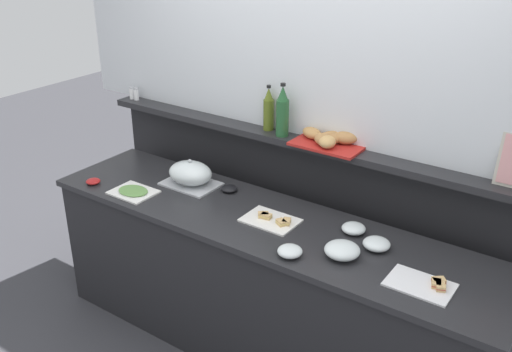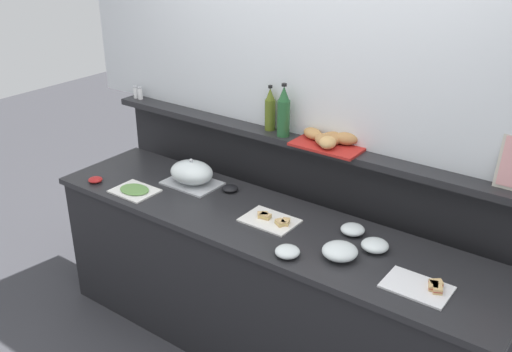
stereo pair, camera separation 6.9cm
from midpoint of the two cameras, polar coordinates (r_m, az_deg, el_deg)
ground_plane at (r=4.08m, az=5.06°, el=-11.88°), size 12.00×12.00×0.00m
buffet_counter at (r=3.40m, az=0.15°, el=-10.85°), size 2.71×0.66×0.89m
back_ledge_unit at (r=3.66m, az=4.68°, el=-4.54°), size 2.98×0.22×1.22m
upper_wall_panel at (r=3.26m, az=5.69°, el=15.48°), size 3.58×0.08×1.38m
sandwich_platter_front at (r=2.74m, az=15.55°, el=-10.27°), size 0.29×0.20×0.04m
sandwich_platter_rear at (r=3.15m, az=0.90°, el=-4.35°), size 0.30×0.21×0.04m
cold_cuts_platter at (r=3.54m, az=-12.55°, el=-1.52°), size 0.26×0.21×0.02m
serving_cloche at (r=3.56m, az=-7.03°, el=0.19°), size 0.34×0.24×0.17m
glass_bowl_large at (r=3.07m, az=8.97°, el=-5.16°), size 0.13×0.13×0.05m
glass_bowl_medium at (r=2.86m, az=7.80°, el=-7.31°), size 0.18×0.18×0.07m
glass_bowl_small at (r=2.85m, az=2.66°, el=-7.46°), size 0.12×0.12×0.05m
glass_bowl_extra at (r=2.95m, az=11.14°, el=-6.63°), size 0.14×0.14×0.06m
condiment_bowl_cream at (r=3.48m, az=-3.22°, el=-1.26°), size 0.10×0.10×0.03m
condiment_bowl_dark at (r=3.72m, az=-16.27°, el=-0.51°), size 0.09×0.09×0.03m
olive_oil_bottle at (r=3.48m, az=0.68°, el=6.52°), size 0.06×0.06×0.28m
wine_bottle_green at (r=3.38m, az=2.04°, el=6.28°), size 0.08×0.08×0.32m
salt_shaker at (r=4.21m, az=-12.61°, el=8.00°), size 0.03×0.03×0.09m
pepper_shaker at (r=4.17m, az=-12.19°, el=7.91°), size 0.03×0.03×0.09m
bread_basket at (r=3.28m, az=6.61°, el=3.59°), size 0.40×0.27×0.08m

